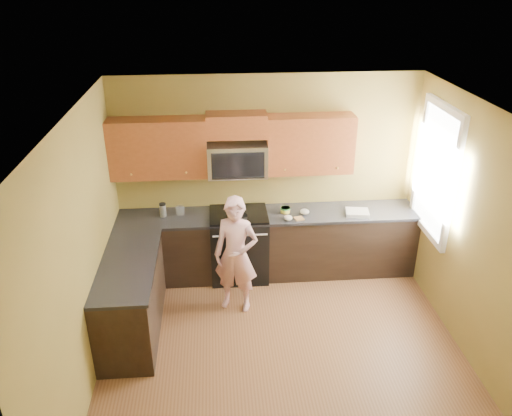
{
  "coord_description": "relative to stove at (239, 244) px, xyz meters",
  "views": [
    {
      "loc": [
        -0.67,
        -4.31,
        3.93
      ],
      "look_at": [
        -0.2,
        1.3,
        1.2
      ],
      "focal_mm": 35.65,
      "sensor_mm": 36.0,
      "label": 1
    }
  ],
  "objects": [
    {
      "name": "napkin_b",
      "position": [
        0.88,
        -0.03,
        0.48
      ],
      "size": [
        0.13,
        0.14,
        0.07
      ],
      "primitive_type": "ellipsoid",
      "rotation": [
        0.0,
        0.0,
        0.11
      ],
      "color": "silver",
      "rests_on": "countertop_back"
    },
    {
      "name": "ceiling",
      "position": [
        0.4,
        -1.68,
        2.23
      ],
      "size": [
        4.0,
        4.0,
        0.0
      ],
      "primitive_type": "plane",
      "rotation": [
        3.14,
        0.0,
        0.0
      ],
      "color": "white",
      "rests_on": "ground"
    },
    {
      "name": "woman",
      "position": [
        -0.07,
        -0.72,
        0.27
      ],
      "size": [
        0.63,
        0.51,
        1.5
      ],
      "primitive_type": "imported",
      "rotation": [
        0.0,
        0.0,
        -0.32
      ],
      "color": "#DC6E7D",
      "rests_on": "floor"
    },
    {
      "name": "upper_cab_over_mw",
      "position": [
        0.0,
        0.16,
        1.62
      ],
      "size": [
        0.76,
        0.33,
        0.3
      ],
      "primitive_type": "cube",
      "color": "brown",
      "rests_on": "wall_back"
    },
    {
      "name": "wall_left",
      "position": [
        -1.6,
        -1.68,
        0.88
      ],
      "size": [
        0.0,
        4.0,
        4.0
      ],
      "primitive_type": "plane",
      "rotation": [
        1.57,
        0.0,
        1.57
      ],
      "color": "olive",
      "rests_on": "ground"
    },
    {
      "name": "window",
      "position": [
        2.38,
        -0.48,
        1.17
      ],
      "size": [
        0.06,
        1.06,
        1.66
      ],
      "primitive_type": null,
      "color": "white",
      "rests_on": "wall_right"
    },
    {
      "name": "upper_cab_left",
      "position": [
        -0.99,
        0.16,
        0.97
      ],
      "size": [
        1.22,
        0.33,
        0.75
      ],
      "primitive_type": null,
      "color": "brown",
      "rests_on": "wall_back"
    },
    {
      "name": "glass_c",
      "position": [
        -0.75,
        0.1,
        0.51
      ],
      "size": [
        0.08,
        0.08,
        0.12
      ],
      "primitive_type": "cylinder",
      "rotation": [
        0.0,
        0.0,
        0.18
      ],
      "color": "silver",
      "rests_on": "countertop_back"
    },
    {
      "name": "dish_towel",
      "position": [
        1.57,
        -0.1,
        0.47
      ],
      "size": [
        0.33,
        0.28,
        0.05
      ],
      "primitive_type": "cube",
      "rotation": [
        0.0,
        0.0,
        -0.16
      ],
      "color": "silver",
      "rests_on": "countertop_back"
    },
    {
      "name": "napkin_a",
      "position": [
        0.63,
        -0.19,
        0.48
      ],
      "size": [
        0.12,
        0.13,
        0.06
      ],
      "primitive_type": "ellipsoid",
      "rotation": [
        0.0,
        0.0,
        -0.08
      ],
      "color": "silver",
      "rests_on": "countertop_back"
    },
    {
      "name": "wall_back",
      "position": [
        0.4,
        0.32,
        0.88
      ],
      "size": [
        4.0,
        0.0,
        4.0
      ],
      "primitive_type": "plane",
      "rotation": [
        1.57,
        0.0,
        0.0
      ],
      "color": "olive",
      "rests_on": "ground"
    },
    {
      "name": "frying_pan",
      "position": [
        -0.02,
        -0.17,
        0.47
      ],
      "size": [
        0.27,
        0.44,
        0.06
      ],
      "primitive_type": null,
      "rotation": [
        0.0,
        0.0,
        -0.05
      ],
      "color": "black",
      "rests_on": "stove"
    },
    {
      "name": "microwave",
      "position": [
        0.0,
        0.12,
        0.97
      ],
      "size": [
        0.76,
        0.4,
        0.42
      ],
      "primitive_type": null,
      "color": "silver",
      "rests_on": "wall_back"
    },
    {
      "name": "wall_right",
      "position": [
        2.4,
        -1.68,
        0.88
      ],
      "size": [
        0.0,
        4.0,
        4.0
      ],
      "primitive_type": "plane",
      "rotation": [
        1.57,
        0.0,
        -1.57
      ],
      "color": "olive",
      "rests_on": "ground"
    },
    {
      "name": "countertop_left",
      "position": [
        -1.29,
        -1.08,
        0.43
      ],
      "size": [
        0.62,
        1.6,
        0.04
      ],
      "primitive_type": "cube",
      "color": "black",
      "rests_on": "cabinet_left_run"
    },
    {
      "name": "stove",
      "position": [
        0.0,
        0.0,
        0.0
      ],
      "size": [
        0.76,
        0.65,
        0.95
      ],
      "primitive_type": null,
      "color": "black",
      "rests_on": "floor"
    },
    {
      "name": "toast_slice",
      "position": [
        0.78,
        -0.17,
        0.45
      ],
      "size": [
        0.13,
        0.13,
        0.01
      ],
      "primitive_type": "cube",
      "rotation": [
        0.0,
        0.0,
        0.24
      ],
      "color": "#B27F47",
      "rests_on": "countertop_back"
    },
    {
      "name": "travel_mug",
      "position": [
        -0.99,
        0.05,
        0.45
      ],
      "size": [
        0.1,
        0.1,
        0.19
      ],
      "primitive_type": null,
      "rotation": [
        0.0,
        0.0,
        -0.19
      ],
      "color": "silver",
      "rests_on": "countertop_back"
    },
    {
      "name": "cabinet_back_run",
      "position": [
        0.4,
        0.02,
        -0.03
      ],
      "size": [
        4.0,
        0.6,
        0.88
      ],
      "primitive_type": "cube",
      "color": "black",
      "rests_on": "floor"
    },
    {
      "name": "glass_b",
      "position": [
        -0.79,
        0.09,
        0.51
      ],
      "size": [
        0.08,
        0.08,
        0.12
      ],
      "primitive_type": "cylinder",
      "rotation": [
        0.0,
        0.0,
        0.22
      ],
      "color": "silver",
      "rests_on": "countertop_back"
    },
    {
      "name": "cabinet_left_run",
      "position": [
        -1.3,
        -1.08,
        -0.03
      ],
      "size": [
        0.6,
        1.6,
        0.88
      ],
      "primitive_type": "cube",
      "color": "black",
      "rests_on": "floor"
    },
    {
      "name": "upper_cab_right",
      "position": [
        0.94,
        0.16,
        0.97
      ],
      "size": [
        1.12,
        0.33,
        0.75
      ],
      "primitive_type": null,
      "color": "brown",
      "rests_on": "wall_back"
    },
    {
      "name": "butter_tub",
      "position": [
        0.63,
        0.03,
        0.45
      ],
      "size": [
        0.15,
        0.15,
        0.09
      ],
      "primitive_type": null,
      "rotation": [
        0.0,
        0.0,
        -0.17
      ],
      "color": "yellow",
      "rests_on": "countertop_back"
    },
    {
      "name": "wall_front",
      "position": [
        0.4,
        -3.67,
        0.88
      ],
      "size": [
        4.0,
        0.0,
        4.0
      ],
      "primitive_type": "plane",
      "rotation": [
        -1.57,
        0.0,
        0.0
      ],
      "color": "olive",
      "rests_on": "ground"
    },
    {
      "name": "floor",
      "position": [
        0.4,
        -1.68,
        -0.47
      ],
      "size": [
        4.0,
        4.0,
        0.0
      ],
      "primitive_type": "plane",
      "color": "brown",
      "rests_on": "ground"
    },
    {
      "name": "countertop_back",
      "position": [
        0.4,
        0.01,
        0.43
      ],
      "size": [
        4.0,
        0.62,
        0.04
      ],
      "primitive_type": "cube",
      "color": "black",
      "rests_on": "cabinet_back_run"
    }
  ]
}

